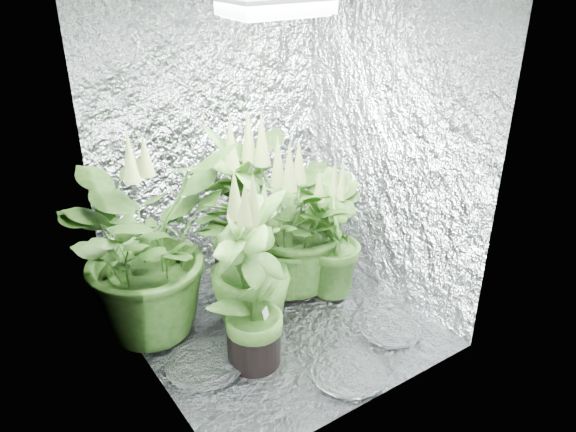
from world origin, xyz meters
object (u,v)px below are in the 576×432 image
at_px(grow_lamp, 276,6).
at_px(plant_f, 252,284).
at_px(plant_b, 237,214).
at_px(plant_e, 292,223).
at_px(plant_d, 250,263).
at_px(plant_c, 330,239).
at_px(plant_a, 146,245).
at_px(circulation_fan, 338,260).

bearing_deg(grow_lamp, plant_f, -145.17).
distance_m(plant_b, plant_f, 0.76).
bearing_deg(plant_e, plant_b, 137.64).
bearing_deg(plant_f, plant_d, 61.72).
xyz_separation_m(plant_d, plant_e, (0.41, 0.16, 0.08)).
relative_size(grow_lamp, plant_b, 0.42).
bearing_deg(plant_f, plant_c, 22.32).
distance_m(plant_e, plant_f, 0.73).
xyz_separation_m(grow_lamp, plant_b, (0.00, 0.48, -1.28)).
bearing_deg(plant_e, plant_a, 171.91).
bearing_deg(plant_f, circulation_fan, 24.21).
distance_m(plant_f, circulation_fan, 1.07).
bearing_deg(grow_lamp, plant_b, 89.80).
relative_size(plant_b, plant_e, 1.11).
bearing_deg(plant_b, plant_a, -170.37).
height_order(grow_lamp, plant_e, grow_lamp).
height_order(plant_b, plant_c, plant_b).
distance_m(plant_d, plant_e, 0.45).
bearing_deg(plant_a, plant_f, -60.00).
xyz_separation_m(grow_lamp, circulation_fan, (0.61, 0.20, -1.69)).
bearing_deg(grow_lamp, circulation_fan, 18.16).
relative_size(plant_b, circulation_fan, 3.60).
relative_size(plant_e, plant_f, 0.98).
distance_m(plant_a, plant_d, 0.59).
xyz_separation_m(plant_b, plant_d, (-0.15, -0.40, -0.11)).
height_order(plant_b, plant_e, plant_b).
relative_size(grow_lamp, plant_f, 0.45).
height_order(plant_a, plant_f, plant_a).
bearing_deg(plant_a, plant_b, 9.63).
height_order(grow_lamp, circulation_fan, grow_lamp).
height_order(grow_lamp, plant_d, grow_lamp).
xyz_separation_m(plant_c, circulation_fan, (0.15, 0.10, -0.26)).
relative_size(grow_lamp, circulation_fan, 1.51).
height_order(plant_e, plant_f, plant_f).
relative_size(plant_c, plant_e, 0.81).
distance_m(plant_a, plant_b, 0.65).
relative_size(grow_lamp, plant_d, 0.53).
bearing_deg(plant_c, plant_d, -178.06).
bearing_deg(plant_d, plant_a, 149.55).
distance_m(plant_b, plant_d, 0.44).
relative_size(plant_a, plant_f, 1.19).
height_order(plant_a, circulation_fan, plant_a).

